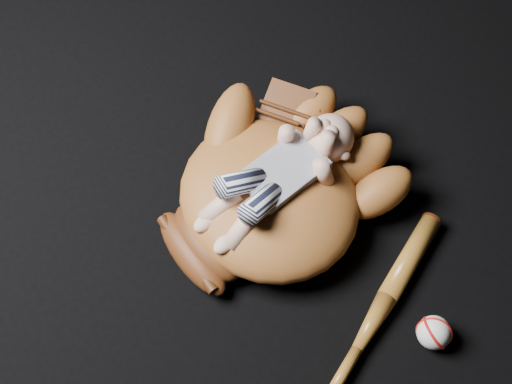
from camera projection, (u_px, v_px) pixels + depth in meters
The scene contains 4 objects.
baseball_glove at pixel (269, 193), 1.39m from camera, with size 0.46×0.53×0.17m, color brown, non-canonical shape.
newborn_baby at pixel (272, 180), 1.34m from camera, with size 0.17×0.36×0.15m, color #DCA58D, non-canonical shape.
baseball_bat at pixel (381, 308), 1.34m from camera, with size 0.04×0.44×0.04m, color #955C1C, non-canonical shape.
baseball at pixel (434, 333), 1.30m from camera, with size 0.06×0.06×0.06m, color white.
Camera 1 is at (0.38, -0.54, 1.30)m, focal length 50.00 mm.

